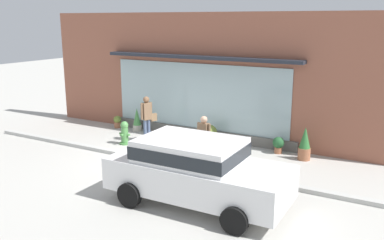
% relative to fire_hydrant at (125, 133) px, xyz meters
% --- Properties ---
extents(ground_plane, '(60.00, 60.00, 0.00)m').
position_rel_fire_hydrant_xyz_m(ground_plane, '(1.95, -0.89, -0.42)').
color(ground_plane, '#B2AFA8').
extents(curb_strip, '(14.00, 0.24, 0.12)m').
position_rel_fire_hydrant_xyz_m(curb_strip, '(1.95, -1.09, -0.36)').
color(curb_strip, '#B2B2AD').
rests_on(curb_strip, ground_plane).
extents(storefront, '(14.00, 0.81, 4.66)m').
position_rel_fire_hydrant_xyz_m(storefront, '(1.95, 2.29, 1.86)').
color(storefront, '#935642').
rests_on(storefront, ground_plane).
extents(fire_hydrant, '(0.44, 0.41, 0.85)m').
position_rel_fire_hydrant_xyz_m(fire_hydrant, '(0.00, 0.00, 0.00)').
color(fire_hydrant, '#4C8C47').
rests_on(fire_hydrant, ground_plane).
extents(pedestrian_with_handbag, '(0.38, 0.61, 1.69)m').
position_rel_fire_hydrant_xyz_m(pedestrian_with_handbag, '(0.52, 0.68, 0.56)').
color(pedestrian_with_handbag, '#475675').
rests_on(pedestrian_with_handbag, ground_plane).
extents(pedestrian_passerby, '(0.47, 0.22, 1.58)m').
position_rel_fire_hydrant_xyz_m(pedestrian_passerby, '(3.57, -0.66, 0.49)').
color(pedestrian_passerby, brown).
rests_on(pedestrian_passerby, ground_plane).
extents(parked_car_white, '(4.42, 2.14, 1.61)m').
position_rel_fire_hydrant_xyz_m(parked_car_white, '(4.64, -3.11, 0.49)').
color(parked_car_white, white).
rests_on(parked_car_white, ground_plane).
extents(potted_plant_window_right, '(0.52, 0.52, 0.70)m').
position_rel_fire_hydrant_xyz_m(potted_plant_window_right, '(2.66, 1.55, -0.08)').
color(potted_plant_window_right, '#33473D').
rests_on(potted_plant_window_right, ground_plane).
extents(potted_plant_doorstep, '(0.36, 0.36, 0.94)m').
position_rel_fire_hydrant_xyz_m(potted_plant_doorstep, '(-0.71, 1.71, 0.03)').
color(potted_plant_doorstep, '#B7B2A3').
rests_on(potted_plant_doorstep, ground_plane).
extents(potted_plant_near_hydrant, '(0.40, 0.40, 1.09)m').
position_rel_fire_hydrant_xyz_m(potted_plant_near_hydrant, '(6.11, 1.45, 0.09)').
color(potted_plant_near_hydrant, '#9E6042').
rests_on(potted_plant_near_hydrant, ground_plane).
extents(potted_plant_by_entrance, '(0.32, 0.32, 0.51)m').
position_rel_fire_hydrant_xyz_m(potted_plant_by_entrance, '(-1.74, 1.72, -0.16)').
color(potted_plant_by_entrance, '#9E6042').
rests_on(potted_plant_by_entrance, ground_plane).
extents(potted_plant_low_front, '(0.39, 0.39, 0.57)m').
position_rel_fire_hydrant_xyz_m(potted_plant_low_front, '(5.18, 1.68, -0.10)').
color(potted_plant_low_front, '#9E6042').
rests_on(potted_plant_low_front, ground_plane).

